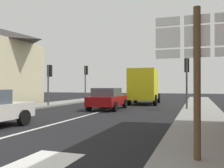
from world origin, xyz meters
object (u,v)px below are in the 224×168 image
object	(u,v)px
delivery_truck	(144,85)
traffic_light_far_left	(86,75)
traffic_light_near_left	(49,76)
route_sign_post	(197,66)
traffic_light_near_right	(187,72)
sedan_far	(108,98)

from	to	relation	value
delivery_truck	traffic_light_far_left	bearing A→B (deg)	166.53
traffic_light_near_left	route_sign_post	bearing A→B (deg)	-46.79
traffic_light_near_right	traffic_light_near_left	bearing A→B (deg)	-178.56
sedan_far	traffic_light_near_right	world-z (taller)	traffic_light_near_right
route_sign_post	traffic_light_far_left	world-z (taller)	traffic_light_far_left
delivery_truck	traffic_light_near_right	world-z (taller)	traffic_light_near_right
sedan_far	traffic_light_near_right	distance (m)	5.53
sedan_far	traffic_light_near_left	xyz separation A→B (m)	(-4.99, 0.61, 1.63)
sedan_far	traffic_light_far_left	xyz separation A→B (m)	(-4.99, 7.35, 1.95)
sedan_far	delivery_truck	size ratio (longest dim) A/B	0.83
sedan_far	delivery_truck	world-z (taller)	delivery_truck
delivery_truck	traffic_light_near_right	bearing A→B (deg)	-52.48
sedan_far	route_sign_post	distance (m)	12.37
traffic_light_far_left	traffic_light_near_right	size ratio (longest dim) A/B	1.08
delivery_truck	traffic_light_near_left	size ratio (longest dim) A/B	1.59
route_sign_post	traffic_light_far_left	xyz separation A→B (m)	(-10.78, 18.21, 0.71)
traffic_light_near_right	route_sign_post	bearing A→B (deg)	-86.98
delivery_truck	traffic_light_near_left	distance (m)	8.25
delivery_truck	route_sign_post	bearing A→B (deg)	-75.14
traffic_light_far_left	route_sign_post	bearing A→B (deg)	-59.38
traffic_light_near_left	traffic_light_near_right	world-z (taller)	traffic_light_near_right
traffic_light_far_left	delivery_truck	bearing A→B (deg)	-13.47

